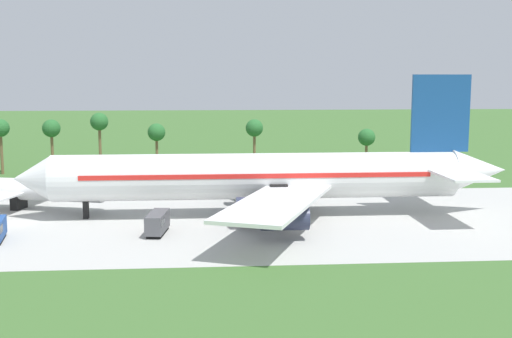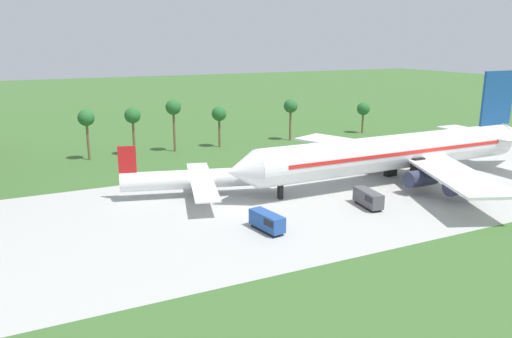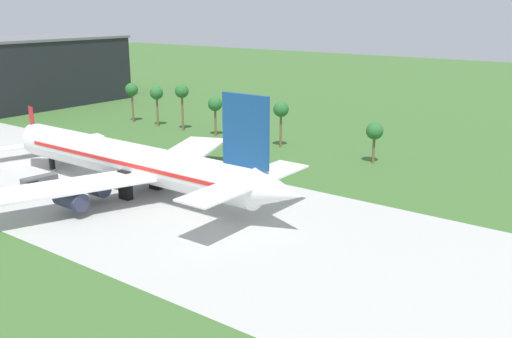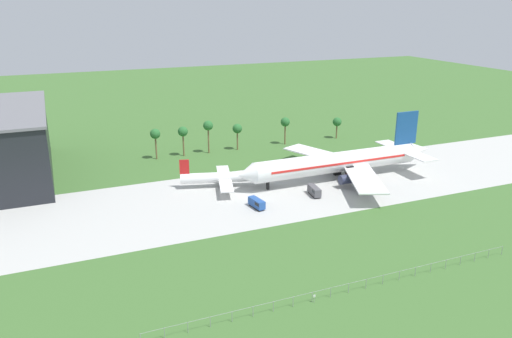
# 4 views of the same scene
# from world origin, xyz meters

# --- Properties ---
(ground_plane) EXTENTS (600.00, 600.00, 0.00)m
(ground_plane) POSITION_xyz_m (0.00, 0.00, 0.00)
(ground_plane) COLOR #3D662D
(taxiway_strip) EXTENTS (320.00, 44.00, 0.02)m
(taxiway_strip) POSITION_xyz_m (0.00, 0.00, 0.01)
(taxiway_strip) COLOR #B2B2AD
(taxiway_strip) RESTS_ON ground_plane
(jet_airliner) EXTENTS (69.16, 53.51, 19.73)m
(jet_airliner) POSITION_xyz_m (33.54, 2.31, 5.60)
(jet_airliner) COLOR white
(jet_airliner) RESTS_ON ground_plane
(regional_aircraft) EXTENTS (26.52, 24.12, 9.09)m
(regional_aircraft) POSITION_xyz_m (-2.98, 9.63, 3.00)
(regional_aircraft) COLOR white
(regional_aircraft) RESTS_ON ground_plane
(baggage_tug) EXTENTS (2.75, 6.39, 2.68)m
(baggage_tug) POSITION_xyz_m (18.73, -7.54, 1.44)
(baggage_tug) COLOR black
(baggage_tug) RESTS_ON ground_plane
(terminal_building) EXTENTS (36.72, 61.20, 22.07)m
(terminal_building) POSITION_xyz_m (-69.05, 45.65, 11.05)
(terminal_building) COLOR black
(terminal_building) RESTS_ON ground_plane
(palm_tree_row) EXTENTS (78.13, 3.60, 12.30)m
(palm_tree_row) POSITION_xyz_m (14.68, 45.51, 8.63)
(palm_tree_row) COLOR brown
(palm_tree_row) RESTS_ON ground_plane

